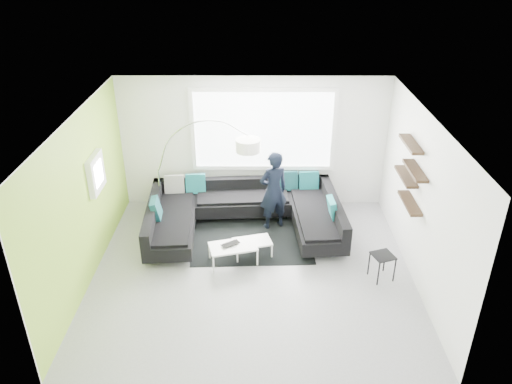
# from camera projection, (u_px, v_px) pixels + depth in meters

# --- Properties ---
(ground) EXTENTS (5.50, 5.50, 0.00)m
(ground) POSITION_uv_depth(u_px,v_px,m) (252.00, 270.00, 8.75)
(ground) COLOR gray
(ground) RESTS_ON ground
(room_shell) EXTENTS (5.54, 5.04, 2.82)m
(room_shell) POSITION_uv_depth(u_px,v_px,m) (254.00, 172.00, 8.10)
(room_shell) COLOR white
(room_shell) RESTS_ON ground
(sectional_sofa) EXTENTS (3.85, 2.54, 0.80)m
(sectional_sofa) POSITION_uv_depth(u_px,v_px,m) (244.00, 216.00, 9.73)
(sectional_sofa) COLOR black
(sectional_sofa) RESTS_ON ground
(rug) EXTENTS (2.32, 1.73, 0.01)m
(rug) POSITION_uv_depth(u_px,v_px,m) (252.00, 241.00, 9.59)
(rug) COLOR black
(rug) RESTS_ON ground
(coffee_table) EXTENTS (1.19, 0.87, 0.35)m
(coffee_table) POSITION_uv_depth(u_px,v_px,m) (243.00, 250.00, 9.00)
(coffee_table) COLOR silver
(coffee_table) RESTS_ON ground
(arc_lamp) EXTENTS (2.16, 1.10, 2.20)m
(arc_lamp) POSITION_uv_depth(u_px,v_px,m) (158.00, 171.00, 9.81)
(arc_lamp) COLOR silver
(arc_lamp) RESTS_ON ground
(side_table) EXTENTS (0.44, 0.44, 0.47)m
(side_table) POSITION_uv_depth(u_px,v_px,m) (382.00, 267.00, 8.46)
(side_table) COLOR black
(side_table) RESTS_ON ground
(person) EXTENTS (0.89, 0.84, 1.62)m
(person) POSITION_uv_depth(u_px,v_px,m) (273.00, 191.00, 9.70)
(person) COLOR black
(person) RESTS_ON ground
(laptop) EXTENTS (0.54, 0.53, 0.03)m
(laptop) POSITION_uv_depth(u_px,v_px,m) (232.00, 245.00, 8.80)
(laptop) COLOR black
(laptop) RESTS_ON coffee_table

